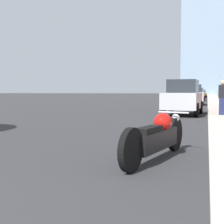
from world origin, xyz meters
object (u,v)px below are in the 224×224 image
object	(u,v)px
parked_car_white	(192,95)
parked_car_green	(199,94)
motorcycle	(157,137)
pedestrian	(223,97)
parked_car_yellow	(201,94)
parked_car_silver	(183,98)
parked_car_red	(196,94)

from	to	relation	value
parked_car_white	parked_car_green	world-z (taller)	parked_car_white
motorcycle	pedestrian	size ratio (longest dim) A/B	1.67
parked_car_white	pedestrian	distance (m)	14.13
parked_car_yellow	pedestrian	size ratio (longest dim) A/B	2.83
motorcycle	parked_car_yellow	xyz separation A→B (m)	(-0.36, 59.17, 0.38)
pedestrian	parked_car_silver	bearing A→B (deg)	140.86
parked_car_red	parked_car_green	world-z (taller)	parked_car_red
parked_car_white	parked_car_red	distance (m)	12.32
parked_car_green	pedestrian	xyz separation A→B (m)	(1.97, -37.88, 0.15)
parked_car_red	parked_car_green	distance (m)	11.57
pedestrian	parked_car_white	bearing A→B (deg)	98.06
parked_car_silver	parked_car_red	size ratio (longest dim) A/B	0.93
motorcycle	pedestrian	bearing A→B (deg)	94.04
parked_car_red	parked_car_yellow	xyz separation A→B (m)	(0.16, 23.49, -0.05)
parked_car_green	pedestrian	bearing A→B (deg)	-81.94
parked_car_silver	parked_car_yellow	bearing A→B (deg)	93.04
parked_car_white	parked_car_red	xyz separation A→B (m)	(-0.02, 12.32, -0.06)
parked_car_white	pedestrian	size ratio (longest dim) A/B	2.66
parked_car_silver	parked_car_white	world-z (taller)	parked_car_white
motorcycle	pedestrian	distance (m)	9.51
parked_car_white	parked_car_green	xyz separation A→B (m)	(0.01, 23.89, -0.11)
motorcycle	parked_car_red	xyz separation A→B (m)	(-0.51, 35.69, 0.43)
parked_car_red	motorcycle	bearing A→B (deg)	-86.51
motorcycle	parked_car_yellow	bearing A→B (deg)	103.43
motorcycle	parked_car_white	distance (m)	23.37
motorcycle	parked_car_green	bearing A→B (deg)	103.66
motorcycle	parked_car_silver	world-z (taller)	parked_car_silver
motorcycle	parked_car_green	xyz separation A→B (m)	(-0.48, 47.25, 0.38)
parked_car_green	parked_car_yellow	bearing A→B (deg)	94.48
parked_car_red	pedestrian	xyz separation A→B (m)	(2.00, -26.31, 0.11)
parked_car_yellow	parked_car_silver	bearing A→B (deg)	-84.41
parked_car_silver	pedestrian	distance (m)	2.38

